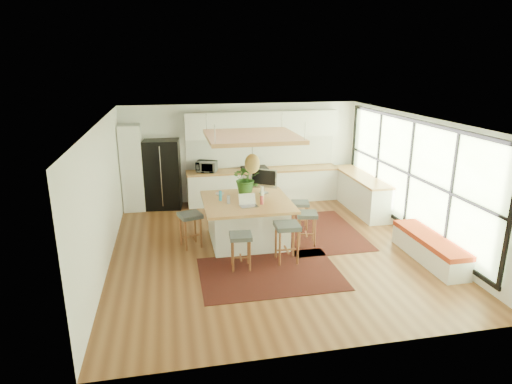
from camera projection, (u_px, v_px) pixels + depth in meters
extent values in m
plane|color=brown|center=(270.00, 248.00, 9.24)|extent=(7.00, 7.00, 0.00)
plane|color=white|center=(271.00, 120.00, 8.46)|extent=(7.00, 7.00, 0.00)
plane|color=white|center=(242.00, 153.00, 12.13)|extent=(6.50, 0.00, 6.50)
plane|color=white|center=(333.00, 261.00, 5.56)|extent=(6.50, 0.00, 6.50)
plane|color=white|center=(103.00, 196.00, 8.23)|extent=(0.00, 7.00, 7.00)
plane|color=white|center=(416.00, 178.00, 9.46)|extent=(0.00, 7.00, 7.00)
cube|color=white|center=(132.00, 168.00, 11.34)|extent=(0.55, 0.60, 2.25)
cube|color=white|center=(263.00, 186.00, 12.20)|extent=(4.20, 0.60, 0.88)
cube|color=#AF743E|center=(263.00, 170.00, 12.07)|extent=(4.24, 0.64, 0.05)
cube|color=white|center=(261.00, 152.00, 12.22)|extent=(4.20, 0.02, 0.80)
cube|color=white|center=(263.00, 124.00, 11.84)|extent=(4.20, 0.34, 0.70)
cube|color=white|center=(360.00, 193.00, 11.54)|extent=(0.60, 2.50, 0.88)
cube|color=#AF743E|center=(362.00, 176.00, 11.41)|extent=(0.64, 2.54, 0.05)
cube|color=black|center=(270.00, 273.00, 8.11)|extent=(2.60, 1.80, 0.01)
cube|color=black|center=(318.00, 231.00, 10.11)|extent=(1.80, 2.60, 0.01)
imported|color=#A5A5AA|center=(207.00, 165.00, 11.73)|extent=(0.60, 0.46, 0.36)
imported|color=#1E4C19|center=(246.00, 181.00, 9.79)|extent=(0.70, 0.77, 0.55)
imported|color=white|center=(220.00, 194.00, 9.69)|extent=(0.23, 0.23, 0.05)
cylinder|color=#36A3D9|center=(221.00, 196.00, 9.30)|extent=(0.07, 0.07, 0.19)
cylinder|color=#BBB9BF|center=(229.00, 199.00, 9.09)|extent=(0.07, 0.07, 0.19)
cylinder|color=#9E343B|center=(261.00, 200.00, 9.08)|extent=(0.07, 0.07, 0.19)
cylinder|color=white|center=(262.00, 195.00, 9.42)|extent=(0.07, 0.07, 0.19)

